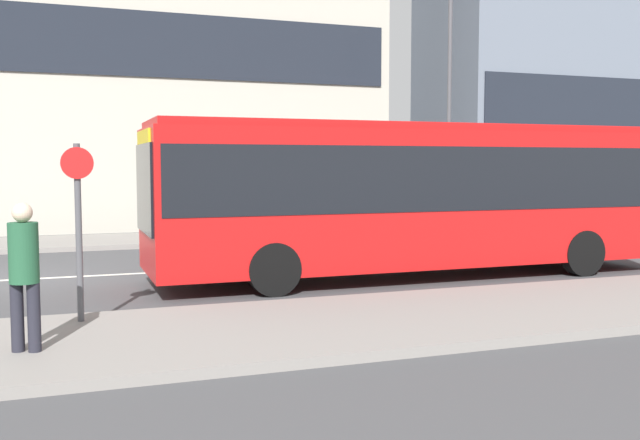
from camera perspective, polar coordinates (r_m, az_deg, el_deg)
The scene contains 9 objects.
ground_plane at distance 15.74m, azimuth -23.51°, elevation -4.43°, with size 120.00×120.00×0.00m, color #444447.
sidewalk_far at distance 21.92m, azimuth -22.56°, elevation -1.81°, with size 44.00×3.50×0.13m.
lane_centerline at distance 15.74m, azimuth -23.51°, elevation -4.41°, with size 41.80×0.16×0.01m.
apartment_block_right_tower at distance 37.09m, azimuth 20.20°, elevation 14.64°, with size 14.97×5.94×18.11m.
city_bus at distance 14.89m, azimuth 7.45°, elevation 2.42°, with size 10.91×2.62×3.14m.
parked_car_0 at distance 24.11m, azimuth 17.81°, elevation 0.27°, with size 4.13×1.83×1.40m.
pedestrian_near_stop at distance 9.03m, azimuth -22.60°, elevation -3.51°, with size 0.34×0.34×1.76m.
bus_stop_sign at distance 10.46m, azimuth -18.76°, elevation 0.18°, with size 0.44×0.12×2.49m.
street_lamp at distance 24.41m, azimuth 10.32°, elevation 10.51°, with size 0.36×0.36×8.02m.
Camera 1 is at (0.98, -15.53, 2.33)m, focal length 40.00 mm.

